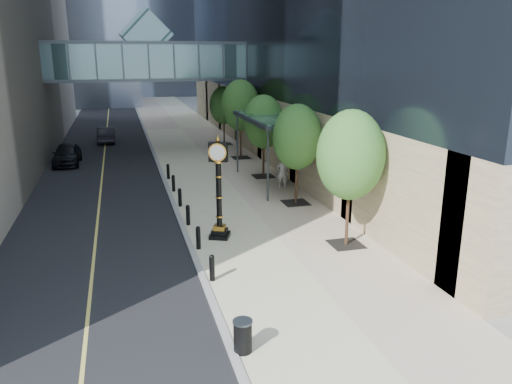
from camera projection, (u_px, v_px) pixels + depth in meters
ground at (291, 285)px, 18.12m from camera, size 320.00×320.00×0.00m
road at (107, 132)px, 53.50m from camera, size 8.00×180.00×0.02m
sidewalk at (181, 129)px, 55.53m from camera, size 8.00×180.00×0.06m
curb at (145, 130)px, 54.51m from camera, size 0.25×180.00×0.07m
skywalk at (147, 59)px, 41.31m from camera, size 17.00×4.20×5.80m
entrance_canopy at (271, 119)px, 30.89m from camera, size 3.00×8.00×4.38m
bollard_row at (184, 207)px, 25.66m from camera, size 0.20×16.20×0.90m
street_trees at (265, 120)px, 32.51m from camera, size 2.99×28.71×6.15m
street_clock at (219, 195)px, 22.12m from camera, size 1.12×1.12×4.56m
trash_bin at (243, 337)px, 13.86m from camera, size 0.60×0.60×0.90m
pedestrian at (282, 172)px, 30.94m from camera, size 0.75×0.53×1.94m
car_near at (67, 154)px, 37.55m from camera, size 1.96×4.66×1.57m
car_far at (106, 135)px, 46.99m from camera, size 1.58×4.42×1.45m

